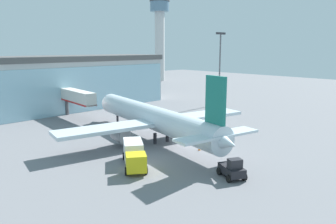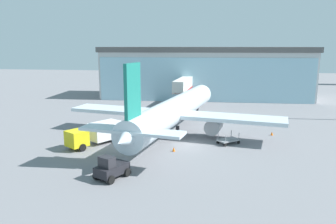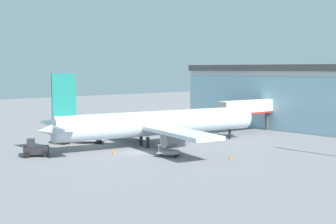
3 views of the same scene
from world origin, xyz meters
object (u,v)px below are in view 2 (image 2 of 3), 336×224
jet_bridge (184,85)px  catering_truck (96,133)px  baggage_cart (228,140)px  safety_cone_nose (174,149)px  safety_cone_wingtip (272,133)px  airplane (175,111)px  pushback_tug (111,168)px

jet_bridge → catering_truck: jet_bridge is taller
jet_bridge → baggage_cart: jet_bridge is taller
catering_truck → safety_cone_nose: bearing=115.3°
baggage_cart → safety_cone_wingtip: size_ratio=5.76×
jet_bridge → safety_cone_wingtip: (14.98, -21.30, -4.05)m
jet_bridge → safety_cone_nose: 30.96m
safety_cone_wingtip → safety_cone_nose: bearing=-143.7°
airplane → safety_cone_wingtip: bearing=-75.5°
airplane → baggage_cart: 9.04m
catering_truck → safety_cone_nose: size_ratio=13.34×
catering_truck → safety_cone_nose: catering_truck is taller
pushback_tug → jet_bridge: bearing=21.9°
catering_truck → pushback_tug: bearing=60.6°
baggage_cart → pushback_tug: size_ratio=0.86×
catering_truck → safety_cone_wingtip: (22.84, 8.00, -1.19)m
pushback_tug → airplane: bearing=13.4°
jet_bridge → catering_truck: 30.47m
airplane → baggage_cart: (7.58, -4.04, -2.82)m
jet_bridge → airplane: 22.45m
airplane → baggage_cart: airplane is taller
pushback_tug → safety_cone_wingtip: 25.19m
baggage_cart → catering_truck: bearing=149.1°
airplane → jet_bridge: bearing=13.1°
pushback_tug → safety_cone_nose: pushback_tug is taller
jet_bridge → safety_cone_wingtip: size_ratio=24.11×
airplane → catering_truck: (-9.11, -6.91, -1.85)m
catering_truck → baggage_cart: size_ratio=2.32×
baggage_cart → jet_bridge: bearing=67.8°
safety_cone_nose → jet_bridge: bearing=94.4°
airplane → pushback_tug: 17.68m
jet_bridge → airplane: bearing=-173.4°
baggage_cart → pushback_tug: bearing=-171.3°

